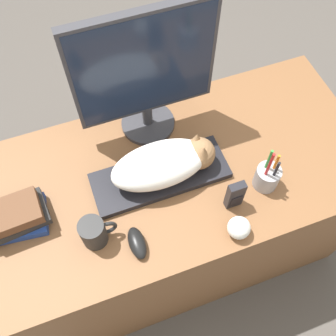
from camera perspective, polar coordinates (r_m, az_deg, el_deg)
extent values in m
plane|color=#4C4742|center=(1.96, 4.22, -19.53)|extent=(12.00, 12.00, 0.00)
cube|color=brown|center=(1.69, 0.68, -6.68)|extent=(1.42, 0.67, 0.74)
cube|color=black|center=(1.34, -1.16, -1.11)|extent=(0.46, 0.17, 0.02)
ellipsoid|color=white|center=(1.27, -1.22, 0.47)|extent=(0.33, 0.16, 0.12)
sphere|color=olive|center=(1.31, 4.53, 2.14)|extent=(0.11, 0.11, 0.11)
cone|color=olive|center=(1.25, 5.17, 2.42)|extent=(0.04, 0.04, 0.04)
cone|color=olive|center=(1.28, 4.22, 4.35)|extent=(0.04, 0.04, 0.04)
cylinder|color=#333338|center=(1.47, -2.92, 6.53)|extent=(0.20, 0.20, 0.02)
cylinder|color=#333338|center=(1.42, -3.02, 7.87)|extent=(0.04, 0.04, 0.09)
cube|color=#333338|center=(1.24, -3.53, 14.58)|extent=(0.47, 0.03, 0.40)
cube|color=#192338|center=(1.24, -3.39, 14.31)|extent=(0.44, 0.01, 0.38)
ellipsoid|color=black|center=(1.24, -4.51, -10.80)|extent=(0.05, 0.11, 0.04)
cylinder|color=black|center=(1.23, -10.80, -9.20)|extent=(0.08, 0.08, 0.11)
torus|color=black|center=(1.23, -9.00, -8.65)|extent=(0.07, 0.01, 0.07)
cylinder|color=#939399|center=(1.34, 14.16, -1.30)|extent=(0.08, 0.08, 0.09)
cylinder|color=orange|center=(1.30, 15.22, 0.27)|extent=(0.01, 0.01, 0.12)
cylinder|color=#338C38|center=(1.29, 14.20, 0.66)|extent=(0.01, 0.01, 0.15)
cylinder|color=#B21E1E|center=(1.27, 14.30, -0.10)|extent=(0.01, 0.01, 0.17)
cylinder|color=black|center=(1.29, 15.23, -0.72)|extent=(0.01, 0.01, 0.12)
sphere|color=silver|center=(1.25, 10.25, -8.53)|extent=(0.07, 0.07, 0.07)
cube|color=black|center=(1.27, 9.69, -3.88)|extent=(0.05, 0.03, 0.12)
cube|color=black|center=(1.28, 9.84, -4.78)|extent=(0.04, 0.00, 0.05)
cube|color=navy|center=(1.35, -20.71, -6.90)|extent=(0.18, 0.16, 0.03)
cube|color=black|center=(1.33, -21.35, -6.69)|extent=(0.21, 0.15, 0.03)
cube|color=brown|center=(1.29, -21.79, -6.23)|extent=(0.18, 0.12, 0.04)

